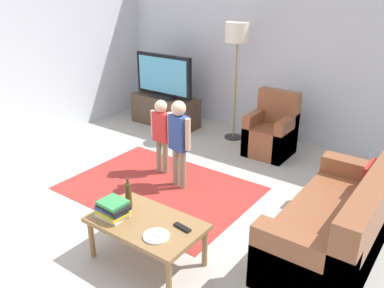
{
  "coord_description": "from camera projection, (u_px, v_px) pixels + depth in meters",
  "views": [
    {
      "loc": [
        2.44,
        -2.75,
        2.4
      ],
      "look_at": [
        0.0,
        0.6,
        0.65
      ],
      "focal_mm": 37.63,
      "sensor_mm": 36.0,
      "label": 1
    }
  ],
  "objects": [
    {
      "name": "ground",
      "position": [
        159.0,
        217.0,
        4.3
      ],
      "size": [
        7.8,
        7.8,
        0.0
      ],
      "primitive_type": "plane",
      "color": "#B2ADA3"
    },
    {
      "name": "wall_back",
      "position": [
        286.0,
        51.0,
        6.02
      ],
      "size": [
        6.0,
        0.12,
        2.7
      ],
      "primitive_type": "cube",
      "color": "silver",
      "rests_on": "ground"
    },
    {
      "name": "area_rug",
      "position": [
        160.0,
        188.0,
        4.89
      ],
      "size": [
        2.2,
        1.6,
        0.01
      ],
      "primitive_type": "cube",
      "color": "#9E2D28",
      "rests_on": "ground"
    },
    {
      "name": "tv_stand",
      "position": [
        165.0,
        111.0,
        6.9
      ],
      "size": [
        1.2,
        0.44,
        0.5
      ],
      "color": "#4C3828",
      "rests_on": "ground"
    },
    {
      "name": "tv",
      "position": [
        164.0,
        76.0,
        6.65
      ],
      "size": [
        1.1,
        0.28,
        0.71
      ],
      "color": "black",
      "rests_on": "tv_stand"
    },
    {
      "name": "couch",
      "position": [
        343.0,
        226.0,
        3.66
      ],
      "size": [
        0.8,
        1.8,
        0.86
      ],
      "color": "brown",
      "rests_on": "ground"
    },
    {
      "name": "armchair",
      "position": [
        272.0,
        134.0,
        5.76
      ],
      "size": [
        0.6,
        0.6,
        0.9
      ],
      "color": "brown",
      "rests_on": "ground"
    },
    {
      "name": "floor_lamp",
      "position": [
        237.0,
        39.0,
        5.82
      ],
      "size": [
        0.36,
        0.36,
        1.78
      ],
      "color": "#262626",
      "rests_on": "ground"
    },
    {
      "name": "child_near_tv",
      "position": [
        162.0,
        130.0,
        5.08
      ],
      "size": [
        0.33,
        0.16,
        0.98
      ],
      "color": "gray",
      "rests_on": "ground"
    },
    {
      "name": "child_center",
      "position": [
        179.0,
        137.0,
        4.69
      ],
      "size": [
        0.36,
        0.18,
        1.09
      ],
      "color": "gray",
      "rests_on": "ground"
    },
    {
      "name": "coffee_table",
      "position": [
        146.0,
        226.0,
        3.51
      ],
      "size": [
        1.0,
        0.6,
        0.42
      ],
      "color": "olive",
      "rests_on": "ground"
    },
    {
      "name": "book_stack",
      "position": [
        113.0,
        209.0,
        3.54
      ],
      "size": [
        0.3,
        0.23,
        0.15
      ],
      "color": "white",
      "rests_on": "coffee_table"
    },
    {
      "name": "bottle",
      "position": [
        128.0,
        194.0,
        3.69
      ],
      "size": [
        0.06,
        0.06,
        0.29
      ],
      "color": "#4C3319",
      "rests_on": "coffee_table"
    },
    {
      "name": "tv_remote",
      "position": [
        182.0,
        227.0,
        3.39
      ],
      "size": [
        0.17,
        0.07,
        0.02
      ],
      "primitive_type": "cube",
      "rotation": [
        0.0,
        0.0,
        -0.13
      ],
      "color": "black",
      "rests_on": "coffee_table"
    },
    {
      "name": "plate",
      "position": [
        156.0,
        236.0,
        3.28
      ],
      "size": [
        0.22,
        0.22,
        0.02
      ],
      "color": "white",
      "rests_on": "coffee_table"
    }
  ]
}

